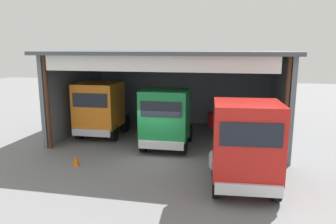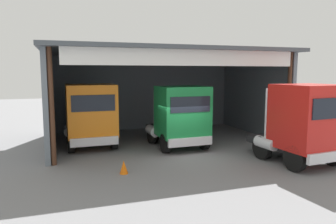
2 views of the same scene
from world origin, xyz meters
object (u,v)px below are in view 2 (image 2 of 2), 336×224
at_px(truck_orange_right_bay, 90,114).
at_px(truck_green_center_left_bay, 179,116).
at_px(oil_drum, 192,123).
at_px(tool_cart, 182,122).
at_px(traffic_cone, 124,167).
at_px(truck_red_center_bay, 303,122).

xyz_separation_m(truck_orange_right_bay, truck_green_center_left_bay, (4.69, -1.61, -0.11)).
relative_size(oil_drum, tool_cart, 0.86).
relative_size(truck_green_center_left_bay, tool_cart, 5.18).
bearing_deg(truck_orange_right_bay, traffic_cone, 98.82).
xyz_separation_m(tool_cart, traffic_cone, (-6.23, -9.43, -0.22)).
distance_m(truck_orange_right_bay, oil_drum, 8.70).
height_order(truck_orange_right_bay, oil_drum, truck_orange_right_bay).
distance_m(truck_orange_right_bay, truck_red_center_bay, 10.99).
bearing_deg(oil_drum, tool_cart, 138.81).
relative_size(truck_orange_right_bay, tool_cart, 4.86).
bearing_deg(truck_green_center_left_bay, tool_cart, -113.57).
height_order(truck_red_center_bay, tool_cart, truck_red_center_bay).
xyz_separation_m(truck_orange_right_bay, oil_drum, (7.70, 3.78, -1.48)).
bearing_deg(truck_green_center_left_bay, truck_red_center_bay, 130.42).
relative_size(truck_red_center_bay, oil_drum, 5.40).
height_order(oil_drum, tool_cart, tool_cart).
distance_m(truck_green_center_left_bay, traffic_cone, 5.41).
xyz_separation_m(truck_orange_right_bay, traffic_cone, (0.88, -5.14, -1.63)).
xyz_separation_m(truck_red_center_bay, tool_cart, (-1.83, 10.67, -1.47)).
bearing_deg(truck_green_center_left_bay, oil_drum, -120.38).
height_order(truck_red_center_bay, traffic_cone, truck_red_center_bay).
height_order(truck_orange_right_bay, truck_green_center_left_bay, truck_orange_right_bay).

